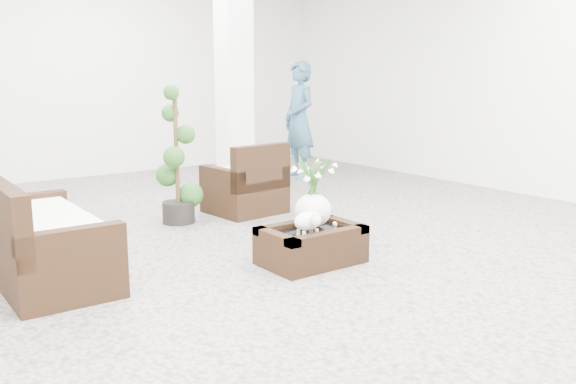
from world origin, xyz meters
TOP-DOWN VIEW (x-y plane):
  - ground at (0.00, 0.00)m, footprint 11.00×11.00m
  - column at (1.20, 2.80)m, footprint 0.40×0.40m
  - coffee_table at (0.02, -0.43)m, footprint 0.90×0.60m
  - sheep_figurine at (-0.10, -0.53)m, footprint 0.28×0.23m
  - planter_narcissus at (0.12, -0.33)m, footprint 0.44×0.44m
  - tealight at (0.32, -0.41)m, footprint 0.04×0.04m
  - armchair at (0.65, 1.70)m, footprint 0.89×0.86m
  - loveseat at (-2.06, 0.56)m, footprint 0.84×1.70m
  - topiary at (-0.26, 1.70)m, footprint 0.42×0.42m
  - shopper at (2.76, 3.34)m, footprint 0.53×0.74m

SIDE VIEW (x-z plane):
  - ground at x=0.00m, z-range 0.00..0.00m
  - coffee_table at x=0.02m, z-range 0.00..0.31m
  - tealight at x=0.32m, z-range 0.31..0.34m
  - sheep_figurine at x=-0.10m, z-range 0.31..0.52m
  - armchair at x=0.65m, z-range 0.00..0.88m
  - loveseat at x=-2.06m, z-range 0.00..0.90m
  - planter_narcissus at x=0.12m, z-range 0.31..1.11m
  - topiary at x=-0.26m, z-range 0.00..1.56m
  - shopper at x=2.76m, z-range 0.00..1.89m
  - column at x=1.20m, z-range 0.00..3.50m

